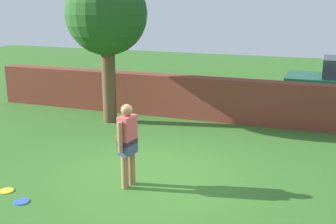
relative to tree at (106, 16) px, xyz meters
name	(u,v)px	position (x,y,z in m)	size (l,w,h in m)	color
ground_plane	(150,177)	(2.63, -3.35, -3.04)	(40.00, 40.00, 0.00)	#336623
brick_wall	(160,95)	(1.13, 1.18, -2.40)	(11.26, 0.50, 1.27)	brown
tree	(106,16)	(0.00, 0.00, 0.00)	(2.29, 2.29, 4.24)	brown
person	(128,142)	(2.41, -3.87, -2.14)	(0.28, 0.53, 1.62)	#9E704C
frisbee_yellow	(6,191)	(0.35, -4.86, -3.03)	(0.27, 0.27, 0.02)	yellow
frisbee_blue	(21,202)	(0.90, -5.13, -3.03)	(0.27, 0.27, 0.02)	blue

